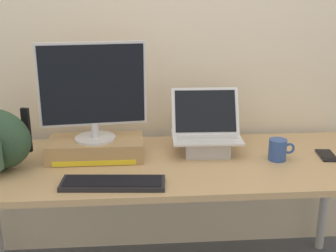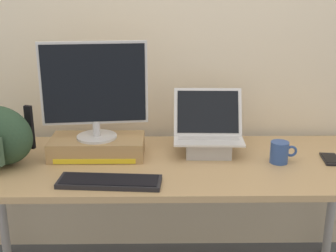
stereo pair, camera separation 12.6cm
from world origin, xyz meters
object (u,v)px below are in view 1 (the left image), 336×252
(coffee_mug, at_px, (278,150))
(external_keyboard, at_px, (113,183))
(toner_box_yellow, at_px, (96,148))
(open_laptop, at_px, (206,139))
(cell_phone, at_px, (327,155))
(desktop_monitor, at_px, (93,91))

(coffee_mug, bearing_deg, external_keyboard, -163.77)
(toner_box_yellow, xyz_separation_m, coffee_mug, (0.88, -0.10, 0.01))
(open_laptop, height_order, coffee_mug, open_laptop)
(external_keyboard, bearing_deg, open_laptop, 43.17)
(open_laptop, height_order, cell_phone, open_laptop)
(desktop_monitor, xyz_separation_m, cell_phone, (1.14, -0.07, -0.33))
(external_keyboard, xyz_separation_m, cell_phone, (1.04, 0.25, -0.01))
(open_laptop, distance_m, external_keyboard, 0.59)
(toner_box_yellow, bearing_deg, coffee_mug, -6.50)
(external_keyboard, height_order, cell_phone, external_keyboard)
(toner_box_yellow, distance_m, open_laptop, 0.55)
(desktop_monitor, bearing_deg, toner_box_yellow, 92.11)
(desktop_monitor, xyz_separation_m, open_laptop, (0.55, 0.04, -0.27))
(external_keyboard, height_order, coffee_mug, coffee_mug)
(open_laptop, distance_m, coffee_mug, 0.36)
(toner_box_yellow, relative_size, open_laptop, 1.31)
(external_keyboard, bearing_deg, cell_phone, 18.14)
(toner_box_yellow, relative_size, external_keyboard, 1.02)
(cell_phone, bearing_deg, open_laptop, 175.79)
(toner_box_yellow, bearing_deg, desktop_monitor, -82.05)
(toner_box_yellow, bearing_deg, cell_phone, -3.82)
(toner_box_yellow, relative_size, cell_phone, 2.89)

